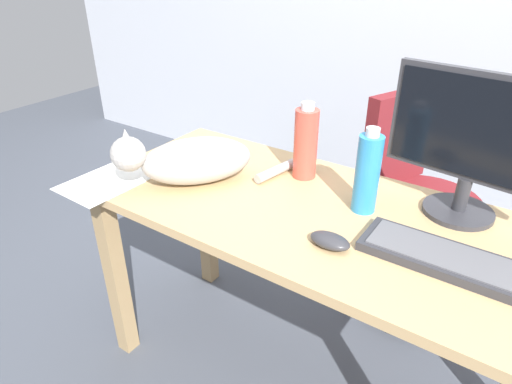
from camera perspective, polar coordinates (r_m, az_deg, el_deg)
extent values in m
plane|color=#474C56|center=(1.86, 5.64, -22.55)|extent=(8.00, 8.00, 0.00)
cube|color=tan|center=(1.36, 7.13, -2.54)|extent=(1.44, 0.65, 0.03)
cube|color=tan|center=(1.77, -17.50, -10.31)|extent=(0.06, 0.06, 0.73)
cube|color=tan|center=(2.06, -6.33, -2.99)|extent=(0.06, 0.06, 0.73)
cylinder|color=black|center=(2.23, 18.63, -12.67)|extent=(0.48, 0.48, 0.04)
cylinder|color=black|center=(2.10, 19.59, -8.04)|extent=(0.06, 0.06, 0.49)
cylinder|color=maroon|center=(1.95, 20.89, -1.57)|extent=(0.44, 0.44, 0.06)
cube|color=maroon|center=(1.95, 17.75, 6.55)|extent=(0.19, 0.35, 0.40)
cylinder|color=#333338|center=(1.44, 24.44, -2.24)|extent=(0.20, 0.20, 0.01)
cylinder|color=#333338|center=(1.41, 24.91, -0.24)|extent=(0.04, 0.04, 0.10)
cube|color=#333338|center=(1.33, 26.67, 7.29)|extent=(0.48, 0.09, 0.30)
cube|color=black|center=(1.32, 26.47, 7.14)|extent=(0.45, 0.06, 0.27)
cube|color=#333338|center=(1.21, 23.73, -8.07)|extent=(0.44, 0.15, 0.02)
cube|color=slate|center=(1.20, 23.86, -7.53)|extent=(0.40, 0.12, 0.00)
ellipsoid|color=#B2ADA8|center=(1.47, -7.54, 4.02)|extent=(0.37, 0.39, 0.15)
sphere|color=#B2ADA8|center=(1.44, -16.06, 4.69)|extent=(0.11, 0.11, 0.11)
cone|color=#B2ADA8|center=(1.39, -16.28, 6.06)|extent=(0.04, 0.04, 0.04)
cone|color=#B2ADA8|center=(1.45, -16.37, 6.94)|extent=(0.04, 0.04, 0.04)
cylinder|color=#B2ADA8|center=(1.52, 2.57, 2.74)|extent=(0.06, 0.18, 0.03)
ellipsoid|color=#333338|center=(1.18, 9.46, -6.18)|extent=(0.11, 0.06, 0.04)
cube|color=white|center=(1.57, -18.46, 1.35)|extent=(0.22, 0.30, 0.00)
cylinder|color=#D84C3D|center=(1.48, 6.38, 6.11)|extent=(0.08, 0.08, 0.24)
cylinder|color=silver|center=(1.44, 6.66, 10.87)|extent=(0.04, 0.04, 0.02)
cylinder|color=#2D8CD1|center=(1.31, 14.06, 2.21)|extent=(0.07, 0.07, 0.23)
cylinder|color=silver|center=(1.26, 14.76, 7.45)|extent=(0.04, 0.04, 0.02)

